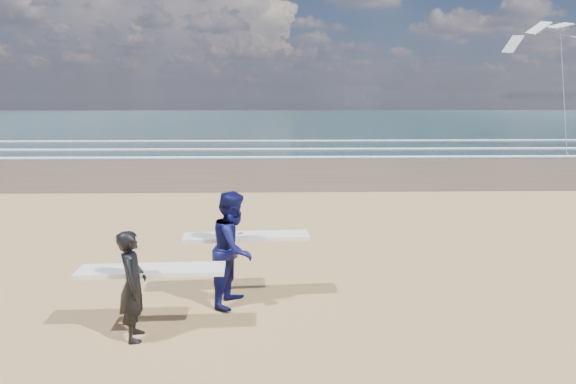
{
  "coord_description": "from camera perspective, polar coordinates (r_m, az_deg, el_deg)",
  "views": [
    {
      "loc": [
        2.07,
        -6.76,
        3.53
      ],
      "look_at": [
        2.41,
        6.0,
        1.14
      ],
      "focal_mm": 32.0,
      "sensor_mm": 36.0,
      "label": 1
    }
  ],
  "objects": [
    {
      "name": "ocean",
      "position": [
        80.86,
        11.39,
        7.92
      ],
      "size": [
        220.0,
        100.0,
        0.02
      ],
      "primitive_type": "cube",
      "color": "#183135",
      "rests_on": "ground"
    },
    {
      "name": "foam_breakers",
      "position": [
        39.36,
        25.66,
        4.5
      ],
      "size": [
        220.0,
        11.7,
        0.05
      ],
      "color": "white",
      "rests_on": "ground"
    },
    {
      "name": "surfer_near",
      "position": [
        7.94,
        -16.52,
        -9.65
      ],
      "size": [
        2.22,
        0.98,
        1.65
      ],
      "color": "black",
      "rests_on": "ground"
    },
    {
      "name": "surfer_far",
      "position": [
        8.83,
        -5.95,
        -6.17
      ],
      "size": [
        2.23,
        1.25,
        1.97
      ],
      "color": "#0B0D3F",
      "rests_on": "ground"
    },
    {
      "name": "kite_1",
      "position": [
        38.36,
        28.18,
        12.27
      ],
      "size": [
        6.54,
        4.82,
        9.38
      ],
      "color": "slate",
      "rests_on": "ground"
    }
  ]
}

